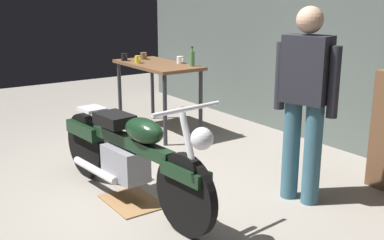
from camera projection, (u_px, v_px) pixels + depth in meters
The scene contains 12 objects.
ground_plane at pixel (127, 206), 4.05m from camera, with size 12.00×12.00×0.00m, color gray.
back_wall at pixel (348, 14), 5.20m from camera, with size 8.00×0.12×3.10m, color #56605B.
workbench at pixel (158, 72), 6.07m from camera, with size 1.30×0.64×0.90m.
motorcycle at pixel (129, 153), 4.01m from camera, with size 2.19×0.61×1.00m.
person_standing at pixel (305, 97), 3.93m from camera, with size 0.55×0.32×1.67m.
drip_tray at pixel (132, 201), 4.11m from camera, with size 0.56×0.40×0.01m, color olive.
storage_bin at pixel (101, 124), 5.93m from camera, with size 0.44×0.32×0.34m, color gray.
mug_white_ceramic at pixel (180, 60), 6.01m from camera, with size 0.12×0.09×0.09m.
mug_black_matte at pixel (124, 57), 6.25m from camera, with size 0.11×0.08×0.10m.
mug_yellow_tall at pixel (138, 59), 6.03m from camera, with size 0.11×0.08×0.09m.
mug_brown_stoneware at pixel (144, 56), 6.39m from camera, with size 0.12×0.09×0.09m.
bottle at pixel (192, 58), 5.77m from camera, with size 0.06×0.06×0.24m.
Camera 1 is at (3.36, -1.68, 1.76)m, focal length 44.03 mm.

